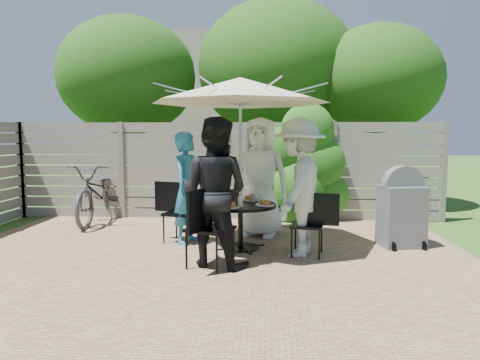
# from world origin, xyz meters

# --- Properties ---
(backyard_envelope) EXTENTS (60.00, 60.00, 5.00)m
(backyard_envelope) POSITION_xyz_m (0.09, 10.29, 2.61)
(backyard_envelope) COLOR #2B5119
(backyard_envelope) RESTS_ON ground
(patio_table) EXTENTS (1.25, 1.25, 0.65)m
(patio_table) POSITION_xyz_m (0.41, 0.87, 0.45)
(patio_table) COLOR black
(patio_table) RESTS_ON ground
(umbrella) EXTENTS (3.11, 3.11, 2.38)m
(umbrella) POSITION_xyz_m (0.41, 0.87, 2.20)
(umbrella) COLOR silver
(umbrella) RESTS_ON ground
(chair_back) EXTENTS (0.56, 0.69, 0.90)m
(chair_back) POSITION_xyz_m (0.72, 1.79, 0.27)
(chair_back) COLOR black
(chair_back) RESTS_ON ground
(person_back) EXTENTS (1.06, 0.86, 1.88)m
(person_back) POSITION_xyz_m (0.68, 1.66, 0.94)
(person_back) COLOR white
(person_back) RESTS_ON ground
(chair_left) EXTENTS (0.70, 0.55, 0.91)m
(chair_left) POSITION_xyz_m (-0.50, 1.18, 0.27)
(chair_left) COLOR black
(chair_left) RESTS_ON ground
(person_left) EXTENTS (0.57, 0.70, 1.65)m
(person_left) POSITION_xyz_m (-0.38, 1.14, 0.82)
(person_left) COLOR teal
(person_left) RESTS_ON ground
(chair_front) EXTENTS (0.63, 0.76, 0.99)m
(chair_front) POSITION_xyz_m (0.10, -0.04, 0.30)
(chair_front) COLOR black
(chair_front) RESTS_ON ground
(person_front) EXTENTS (1.06, 0.93, 1.82)m
(person_front) POSITION_xyz_m (0.15, 0.09, 0.91)
(person_front) COLOR black
(person_front) RESTS_ON ground
(chair_right) EXTENTS (0.65, 0.48, 0.85)m
(chair_right) POSITION_xyz_m (1.33, 0.57, 0.26)
(chair_right) COLOR black
(chair_right) RESTS_ON ground
(person_right) EXTENTS (1.02, 1.33, 1.82)m
(person_right) POSITION_xyz_m (1.20, 0.61, 0.91)
(person_right) COLOR #BBBCB7
(person_right) RESTS_ON ground
(plate_back) EXTENTS (0.26, 0.26, 0.06)m
(plate_back) POSITION_xyz_m (0.53, 1.21, 0.67)
(plate_back) COLOR white
(plate_back) RESTS_ON patio_table
(plate_left) EXTENTS (0.26, 0.26, 0.06)m
(plate_left) POSITION_xyz_m (0.07, 0.99, 0.67)
(plate_left) COLOR white
(plate_left) RESTS_ON patio_table
(plate_front) EXTENTS (0.26, 0.26, 0.06)m
(plate_front) POSITION_xyz_m (0.30, 0.53, 0.67)
(plate_front) COLOR white
(plate_front) RESTS_ON patio_table
(plate_right) EXTENTS (0.26, 0.26, 0.06)m
(plate_right) POSITION_xyz_m (0.75, 0.76, 0.67)
(plate_right) COLOR white
(plate_right) RESTS_ON patio_table
(glass_back) EXTENTS (0.07, 0.07, 0.14)m
(glass_back) POSITION_xyz_m (0.39, 1.15, 0.72)
(glass_back) COLOR silver
(glass_back) RESTS_ON patio_table
(glass_left) EXTENTS (0.07, 0.07, 0.14)m
(glass_left) POSITION_xyz_m (0.13, 0.86, 0.72)
(glass_left) COLOR silver
(glass_left) RESTS_ON patio_table
(glass_front) EXTENTS (0.07, 0.07, 0.14)m
(glass_front) POSITION_xyz_m (0.43, 0.59, 0.72)
(glass_front) COLOR silver
(glass_front) RESTS_ON patio_table
(glass_right) EXTENTS (0.07, 0.07, 0.14)m
(glass_right) POSITION_xyz_m (0.69, 0.89, 0.72)
(glass_right) COLOR silver
(glass_right) RESTS_ON patio_table
(syrup_jug) EXTENTS (0.09, 0.09, 0.16)m
(syrup_jug) POSITION_xyz_m (0.37, 0.94, 0.73)
(syrup_jug) COLOR #59280C
(syrup_jug) RESTS_ON patio_table
(coffee_cup) EXTENTS (0.08, 0.08, 0.12)m
(coffee_cup) POSITION_xyz_m (0.58, 1.05, 0.71)
(coffee_cup) COLOR #C6B293
(coffee_cup) RESTS_ON patio_table
(bicycle) EXTENTS (0.80, 2.10, 1.09)m
(bicycle) POSITION_xyz_m (-2.29, 2.60, 0.55)
(bicycle) COLOR #333338
(bicycle) RESTS_ON ground
(bbq_grill) EXTENTS (0.64, 0.54, 1.17)m
(bbq_grill) POSITION_xyz_m (2.69, 1.12, 0.53)
(bbq_grill) COLOR #525257
(bbq_grill) RESTS_ON ground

